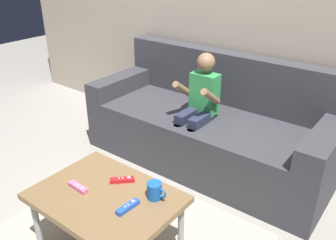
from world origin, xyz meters
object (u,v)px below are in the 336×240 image
person_seated_on_couch (198,106)px  game_remote_pink_near_edge (78,187)px  couch (210,127)px  coffee_table (106,201)px  game_remote_blue_far_corner (128,207)px  game_remote_red_center (122,180)px  coffee_mug (155,191)px

person_seated_on_couch → game_remote_pink_near_edge: bearing=-93.0°
couch → coffee_table: bearing=-86.1°
person_seated_on_couch → game_remote_pink_near_edge: 1.13m
game_remote_blue_far_corner → couch: bearing=101.7°
game_remote_pink_near_edge → game_remote_blue_far_corner: 0.34m
game_remote_red_center → game_remote_blue_far_corner: bearing=-39.4°
person_seated_on_couch → coffee_mug: person_seated_on_couch is taller
person_seated_on_couch → couch: bearing=84.7°
couch → game_remote_red_center: couch is taller
game_remote_pink_near_edge → game_remote_red_center: size_ratio=1.13×
game_remote_blue_far_corner → coffee_mug: 0.17m
person_seated_on_couch → coffee_mug: size_ratio=7.94×
person_seated_on_couch → coffee_table: bearing=-84.6°
game_remote_pink_near_edge → game_remote_blue_far_corner: bearing=7.7°
game_remote_red_center → game_remote_blue_far_corner: size_ratio=0.88×
couch → coffee_table: (0.08, -1.24, 0.08)m
couch → game_remote_pink_near_edge: 1.31m
game_remote_blue_far_corner → coffee_mug: (0.05, 0.15, 0.04)m
couch → coffee_mug: size_ratio=16.75×
game_remote_red_center → coffee_mug: bearing=-0.1°
couch → game_remote_pink_near_edge: couch is taller
game_remote_pink_near_edge → game_remote_red_center: 0.25m
game_remote_pink_near_edge → person_seated_on_couch: bearing=87.0°
coffee_table → game_remote_pink_near_edge: (-0.16, -0.05, 0.05)m
coffee_table → game_remote_red_center: (-0.01, 0.15, 0.05)m
couch → coffee_table: size_ratio=2.53×
person_seated_on_couch → game_remote_red_center: (0.09, -0.92, -0.11)m
couch → coffee_mug: 1.15m
coffee_table → coffee_mug: bearing=32.5°
couch → person_seated_on_couch: person_seated_on_couch is taller
person_seated_on_couch → game_remote_pink_near_edge: size_ratio=6.61×
coffee_table → game_remote_blue_far_corner: game_remote_blue_far_corner is taller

